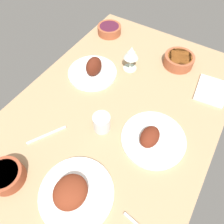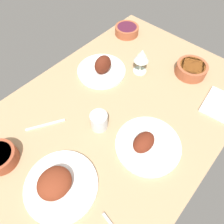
{
  "view_description": "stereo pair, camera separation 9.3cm",
  "coord_description": "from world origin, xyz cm",
  "px_view_note": "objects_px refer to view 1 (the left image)",
  "views": [
    {
      "loc": [
        44.99,
        27.82,
        82.21
      ],
      "look_at": [
        0.0,
        0.0,
        6.0
      ],
      "focal_mm": 33.26,
      "sensor_mm": 36.0,
      "label": 1
    },
    {
      "loc": [
        39.45,
        35.24,
        82.21
      ],
      "look_at": [
        0.0,
        0.0,
        6.0
      ],
      "focal_mm": 33.26,
      "sensor_mm": 36.0,
      "label": 2
    }
  ],
  "objects_px": {
    "plate_near_viewer": "(74,193)",
    "bowl_onions": "(109,29)",
    "bowl_cream": "(6,176)",
    "folded_napkin": "(211,90)",
    "wine_glass": "(131,54)",
    "plate_far_side": "(152,138)",
    "fork_loose": "(47,135)",
    "water_tumbler": "(101,122)",
    "plate_center_main": "(93,70)",
    "bowl_soup": "(179,60)"
  },
  "relations": [
    {
      "from": "plate_far_side",
      "to": "folded_napkin",
      "type": "xyz_separation_m",
      "value": [
        -0.4,
        0.13,
        -0.01
      ]
    },
    {
      "from": "plate_near_viewer",
      "to": "bowl_onions",
      "type": "height_order",
      "value": "plate_near_viewer"
    },
    {
      "from": "plate_far_side",
      "to": "bowl_onions",
      "type": "height_order",
      "value": "plate_far_side"
    },
    {
      "from": "water_tumbler",
      "to": "fork_loose",
      "type": "distance_m",
      "value": 0.24
    },
    {
      "from": "plate_far_side",
      "to": "bowl_onions",
      "type": "bearing_deg",
      "value": -134.46
    },
    {
      "from": "plate_near_viewer",
      "to": "bowl_soup",
      "type": "bearing_deg",
      "value": 175.84
    },
    {
      "from": "bowl_cream",
      "to": "bowl_onions",
      "type": "relative_size",
      "value": 0.92
    },
    {
      "from": "bowl_onions",
      "to": "wine_glass",
      "type": "bearing_deg",
      "value": 51.43
    },
    {
      "from": "wine_glass",
      "to": "fork_loose",
      "type": "height_order",
      "value": "wine_glass"
    },
    {
      "from": "wine_glass",
      "to": "folded_napkin",
      "type": "height_order",
      "value": "wine_glass"
    },
    {
      "from": "plate_near_viewer",
      "to": "folded_napkin",
      "type": "distance_m",
      "value": 0.79
    },
    {
      "from": "bowl_soup",
      "to": "fork_loose",
      "type": "xyz_separation_m",
      "value": [
        0.71,
        -0.31,
        -0.03
      ]
    },
    {
      "from": "fork_loose",
      "to": "bowl_soup",
      "type": "bearing_deg",
      "value": -173.42
    },
    {
      "from": "plate_near_viewer",
      "to": "bowl_onions",
      "type": "relative_size",
      "value": 1.87
    },
    {
      "from": "plate_far_side",
      "to": "folded_napkin",
      "type": "relative_size",
      "value": 1.53
    },
    {
      "from": "plate_far_side",
      "to": "bowl_onions",
      "type": "relative_size",
      "value": 1.87
    },
    {
      "from": "plate_center_main",
      "to": "folded_napkin",
      "type": "bearing_deg",
      "value": 110.49
    },
    {
      "from": "plate_near_viewer",
      "to": "plate_center_main",
      "type": "bearing_deg",
      "value": -151.66
    },
    {
      "from": "bowl_soup",
      "to": "folded_napkin",
      "type": "relative_size",
      "value": 0.89
    },
    {
      "from": "wine_glass",
      "to": "folded_napkin",
      "type": "xyz_separation_m",
      "value": [
        -0.07,
        0.42,
        -0.09
      ]
    },
    {
      "from": "water_tumbler",
      "to": "plate_near_viewer",
      "type": "bearing_deg",
      "value": 14.37
    },
    {
      "from": "bowl_onions",
      "to": "water_tumbler",
      "type": "xyz_separation_m",
      "value": [
        0.59,
        0.33,
        0.01
      ]
    },
    {
      "from": "bowl_onions",
      "to": "folded_napkin",
      "type": "height_order",
      "value": "bowl_onions"
    },
    {
      "from": "plate_near_viewer",
      "to": "fork_loose",
      "type": "bearing_deg",
      "value": -117.42
    },
    {
      "from": "plate_far_side",
      "to": "wine_glass",
      "type": "xyz_separation_m",
      "value": [
        -0.33,
        -0.29,
        0.08
      ]
    },
    {
      "from": "bowl_soup",
      "to": "plate_near_viewer",
      "type": "bearing_deg",
      "value": -4.16
    },
    {
      "from": "plate_far_side",
      "to": "plate_near_viewer",
      "type": "bearing_deg",
      "value": -22.46
    },
    {
      "from": "plate_near_viewer",
      "to": "bowl_cream",
      "type": "height_order",
      "value": "plate_near_viewer"
    },
    {
      "from": "fork_loose",
      "to": "water_tumbler",
      "type": "bearing_deg",
      "value": 161.75
    },
    {
      "from": "plate_near_viewer",
      "to": "bowl_onions",
      "type": "bearing_deg",
      "value": -155.22
    },
    {
      "from": "plate_near_viewer",
      "to": "plate_center_main",
      "type": "height_order",
      "value": "plate_center_main"
    },
    {
      "from": "plate_near_viewer",
      "to": "bowl_cream",
      "type": "bearing_deg",
      "value": -71.19
    },
    {
      "from": "plate_center_main",
      "to": "bowl_onions",
      "type": "height_order",
      "value": "plate_center_main"
    },
    {
      "from": "bowl_cream",
      "to": "wine_glass",
      "type": "distance_m",
      "value": 0.76
    },
    {
      "from": "bowl_cream",
      "to": "plate_near_viewer",
      "type": "bearing_deg",
      "value": 108.81
    },
    {
      "from": "plate_near_viewer",
      "to": "folded_napkin",
      "type": "relative_size",
      "value": 1.53
    },
    {
      "from": "plate_near_viewer",
      "to": "bowl_soup",
      "type": "relative_size",
      "value": 1.71
    },
    {
      "from": "folded_napkin",
      "to": "water_tumbler",
      "type": "bearing_deg",
      "value": -37.05
    },
    {
      "from": "plate_center_main",
      "to": "bowl_cream",
      "type": "relative_size",
      "value": 1.9
    },
    {
      "from": "bowl_onions",
      "to": "wine_glass",
      "type": "xyz_separation_m",
      "value": [
        0.21,
        0.26,
        0.07
      ]
    },
    {
      "from": "bowl_cream",
      "to": "bowl_onions",
      "type": "bearing_deg",
      "value": -170.63
    },
    {
      "from": "wine_glass",
      "to": "plate_near_viewer",
      "type": "bearing_deg",
      "value": 12.18
    },
    {
      "from": "plate_center_main",
      "to": "bowl_soup",
      "type": "relative_size",
      "value": 1.61
    },
    {
      "from": "wine_glass",
      "to": "plate_center_main",
      "type": "bearing_deg",
      "value": -45.57
    },
    {
      "from": "water_tumbler",
      "to": "plate_center_main",
      "type": "bearing_deg",
      "value": -139.18
    },
    {
      "from": "folded_napkin",
      "to": "wine_glass",
      "type": "bearing_deg",
      "value": -80.51
    },
    {
      "from": "fork_loose",
      "to": "bowl_onions",
      "type": "bearing_deg",
      "value": -137.95
    },
    {
      "from": "plate_far_side",
      "to": "fork_loose",
      "type": "height_order",
      "value": "plate_far_side"
    },
    {
      "from": "plate_far_side",
      "to": "folded_napkin",
      "type": "height_order",
      "value": "plate_far_side"
    },
    {
      "from": "plate_center_main",
      "to": "bowl_soup",
      "type": "bearing_deg",
      "value": 131.14
    }
  ]
}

